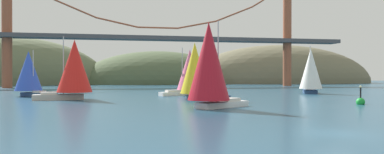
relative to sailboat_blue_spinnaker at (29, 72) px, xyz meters
The scene contains 12 objects.
ground_plane 56.17m from the sailboat_blue_spinnaker, 59.63° to the right, with size 360.00×360.00×0.00m, color navy.
headland_left 90.79m from the sailboat_blue_spinnaker, 107.11° to the left, with size 79.60×44.00×37.19m, color #5B6647.
headland_right 123.82m from the sailboat_blue_spinnaker, 44.46° to the left, with size 86.62×44.00×33.84m, color #6B664C.
headland_center 92.96m from the sailboat_blue_spinnaker, 68.97° to the left, with size 65.88×44.00×26.95m, color #4C5B3D.
suspension_bridge 55.82m from the sailboat_blue_spinnaker, 58.76° to the left, with size 122.92×6.00×33.86m.
sailboat_blue_spinnaker is the anchor object (origin of this frame).
sailboat_red_spinnaker 13.25m from the sailboat_blue_spinnaker, 50.49° to the right, with size 8.96×5.80×9.59m.
sailboat_yellow_sail 29.95m from the sailboat_blue_spinnaker, 26.67° to the right, with size 8.03×4.96×9.45m.
sailboat_pink_spinnaker 28.23m from the sailboat_blue_spinnaker, ahead, with size 9.00×6.08×8.75m.
sailboat_crimson_sail 38.24m from the sailboat_blue_spinnaker, 49.36° to the right, with size 8.81×7.16×10.03m.
sailboat_white_mainsail 53.04m from the sailboat_blue_spinnaker, ahead, with size 6.79×9.24×9.66m.
channel_buoy 53.18m from the sailboat_blue_spinnaker, 31.33° to the right, with size 1.10×1.10×2.64m.
Camera 1 is at (-14.32, -22.03, 3.86)m, focal length 35.37 mm.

